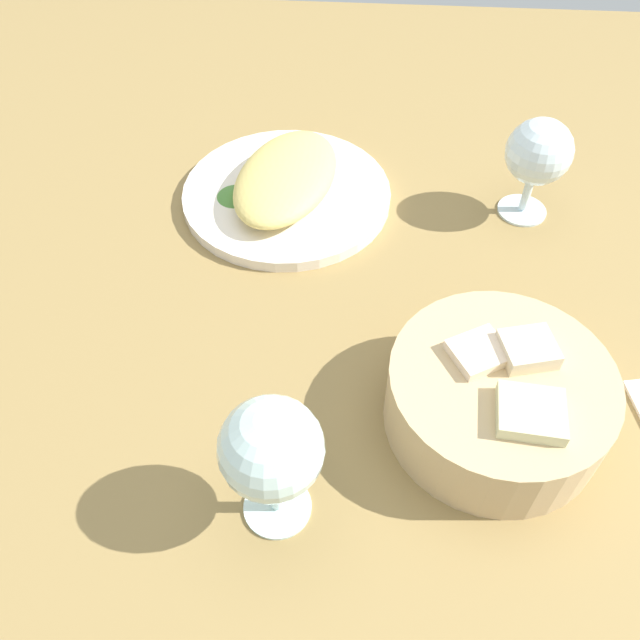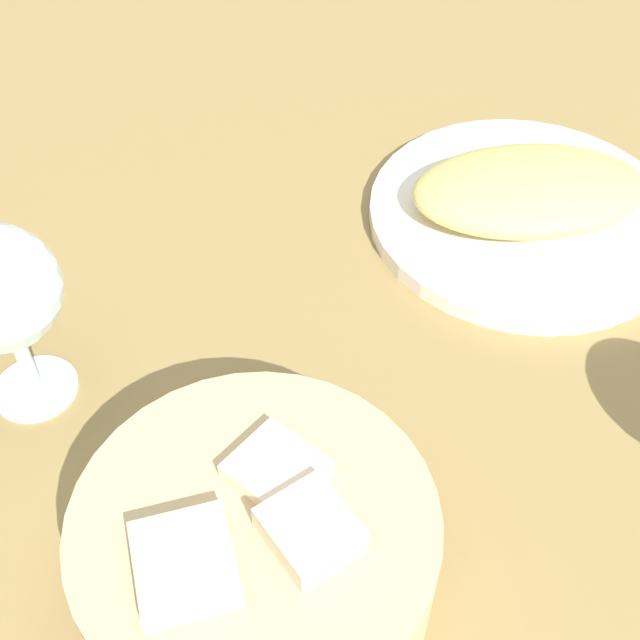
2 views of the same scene
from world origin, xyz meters
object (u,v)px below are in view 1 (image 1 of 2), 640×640
Objects in this scene: plate at (287,195)px; wine_glass_far at (538,155)px; wine_glass_near at (271,451)px; bread_basket at (498,398)px.

wine_glass_far is (0.23, 28.29, 7.39)cm from plate.
wine_glass_near reaches higher than plate.
bread_basket is at bearing -12.25° from wine_glass_far.
bread_basket is 21.77cm from wine_glass_near.
wine_glass_near is 46.74cm from wine_glass_far.
wine_glass_far is at bearing 147.73° from wine_glass_near.
plate is 37.12cm from bread_basket.
plate is at bearing -143.79° from bread_basket.
plate is 40.81cm from wine_glass_near.
wine_glass_near reaches higher than wine_glass_far.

